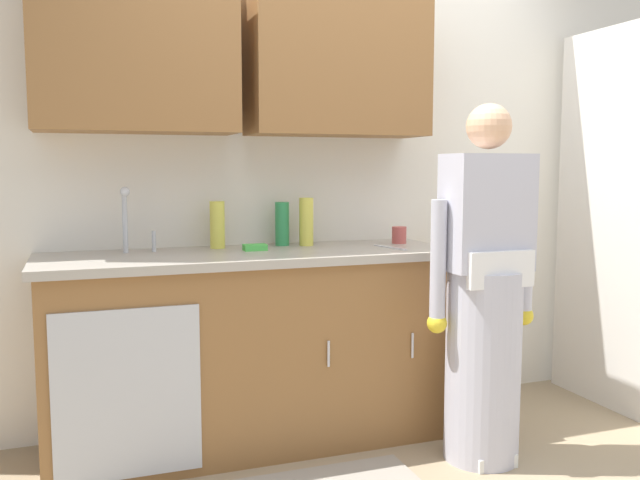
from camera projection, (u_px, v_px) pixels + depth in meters
The scene contains 12 objects.
kitchen_wall_with_uppers at pixel (312, 142), 3.59m from camera, with size 4.80×0.44×2.70m.
closet_door_panel at pixel (629, 222), 3.61m from camera, with size 1.10×0.04×2.10m, color silver.
counter_cabinet at pixel (251, 352), 3.28m from camera, with size 1.90×0.62×0.90m.
countertop at pixel (250, 256), 3.24m from camera, with size 1.96×0.66×0.04m, color #A8A093.
sink at pixel (137, 259), 3.07m from camera, with size 0.50×0.36×0.35m.
person_at_sink at pixel (484, 311), 3.07m from camera, with size 0.55×0.34×1.62m.
bottle_soap at pixel (282, 224), 3.48m from camera, with size 0.07×0.07×0.22m, color #2D8C4C.
bottle_water_tall at pixel (306, 222), 3.48m from camera, with size 0.07×0.07×0.25m, color #D8D14C.
bottle_water_short at pixel (217, 225), 3.36m from camera, with size 0.07×0.07×0.23m, color #D8D14C.
cup_by_sink at pixel (399, 235), 3.58m from camera, with size 0.08×0.08×0.09m, color #B24C47.
knife_on_counter at pixel (390, 247), 3.38m from camera, with size 0.24×0.02×0.01m, color silver.
sponge at pixel (255, 247), 3.28m from camera, with size 0.11×0.07×0.03m, color #4CBF4C.
Camera 1 is at (-1.32, -2.43, 1.34)m, focal length 38.09 mm.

